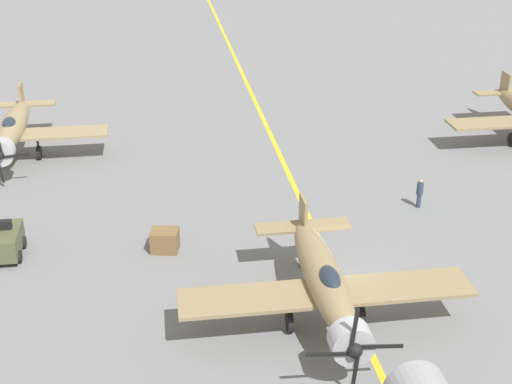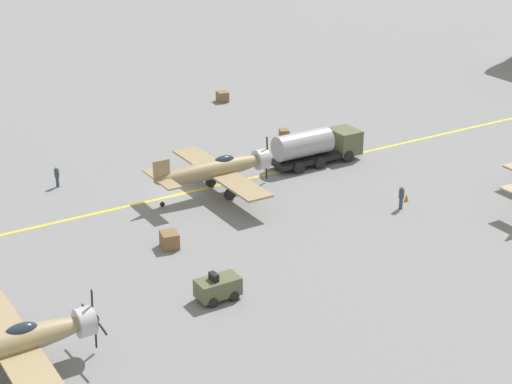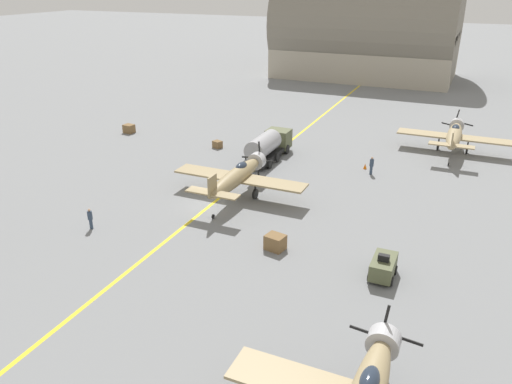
{
  "view_description": "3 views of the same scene",
  "coord_description": "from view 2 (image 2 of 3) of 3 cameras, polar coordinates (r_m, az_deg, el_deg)",
  "views": [
    {
      "loc": [
        7.7,
        26.49,
        17.61
      ],
      "look_at": [
        2.86,
        -7.12,
        1.65
      ],
      "focal_mm": 50.0,
      "sensor_mm": 36.0,
      "label": 1
    },
    {
      "loc": [
        54.37,
        -26.19,
        25.71
      ],
      "look_at": [
        7.61,
        2.32,
        2.45
      ],
      "focal_mm": 60.0,
      "sensor_mm": 36.0,
      "label": 2
    },
    {
      "loc": [
        19.03,
        -33.32,
        17.82
      ],
      "look_at": [
        4.04,
        0.52,
        1.77
      ],
      "focal_mm": 35.0,
      "sensor_mm": 36.0,
      "label": 3
    }
  ],
  "objects": [
    {
      "name": "supply_crate_by_tanker",
      "position": [
        57.22,
        -5.79,
        -3.2
      ],
      "size": [
        1.5,
        1.33,
        1.1
      ],
      "primitive_type": "cube",
      "rotation": [
        0.0,
        0.0,
        -0.19
      ],
      "color": "brown",
      "rests_on": "ground"
    },
    {
      "name": "tow_tractor",
      "position": [
        50.83,
        -2.56,
        -6.37
      ],
      "size": [
        1.57,
        2.6,
        1.79
      ],
      "color": "#515638",
      "rests_on": "ground"
    },
    {
      "name": "supply_crate_mid_lane",
      "position": [
        77.39,
        1.89,
        3.9
      ],
      "size": [
        1.16,
        1.06,
        0.79
      ],
      "primitive_type": "cube",
      "rotation": [
        0.0,
        0.0,
        -0.34
      ],
      "color": "brown",
      "rests_on": "ground"
    },
    {
      "name": "airplane_near_right",
      "position": [
        45.06,
        -16.19,
        -9.75
      ],
      "size": [
        12.0,
        9.98,
        3.8
      ],
      "rotation": [
        0.0,
        0.0,
        0.13
      ],
      "color": "#9C885F",
      "rests_on": "ground"
    },
    {
      "name": "ground_plane",
      "position": [
        65.59,
        -5.2,
        -0.17
      ],
      "size": [
        400.0,
        400.0,
        0.0
      ],
      "primitive_type": "plane",
      "color": "slate"
    },
    {
      "name": "ground_crew_walking",
      "position": [
        63.41,
        9.67,
        -0.29
      ],
      "size": [
        0.39,
        0.39,
        1.8
      ],
      "color": "#334256",
      "rests_on": "ground"
    },
    {
      "name": "traffic_cone",
      "position": [
        65.06,
        10.0,
        -0.37
      ],
      "size": [
        0.36,
        0.36,
        0.55
      ],
      "primitive_type": "cone",
      "color": "orange",
      "rests_on": "ground"
    },
    {
      "name": "supply_crate_outboard",
      "position": [
        88.13,
        -2.25,
        6.38
      ],
      "size": [
        1.36,
        1.19,
        1.03
      ],
      "primitive_type": "cube",
      "rotation": [
        0.0,
        0.0,
        -0.14
      ],
      "color": "brown",
      "rests_on": "ground"
    },
    {
      "name": "fuel_tanker",
      "position": [
        71.17,
        4.04,
        3.07
      ],
      "size": [
        2.67,
        8.0,
        2.98
      ],
      "color": "black",
      "rests_on": "ground"
    },
    {
      "name": "airplane_mid_center",
      "position": [
        64.74,
        -2.69,
        1.51
      ],
      "size": [
        12.0,
        9.98,
        3.8
      ],
      "rotation": [
        0.0,
        0.0,
        -0.23
      ],
      "color": "#968158",
      "rests_on": "ground"
    },
    {
      "name": "taxiway_stripe",
      "position": [
        65.59,
        -5.2,
        -0.16
      ],
      "size": [
        0.3,
        160.0,
        0.01
      ],
      "primitive_type": "cube",
      "color": "yellow",
      "rests_on": "ground"
    },
    {
      "name": "ground_crew_inspecting",
      "position": [
        68.19,
        -13.13,
        1.06
      ],
      "size": [
        0.37,
        0.37,
        1.69
      ],
      "color": "#334256",
      "rests_on": "ground"
    }
  ]
}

